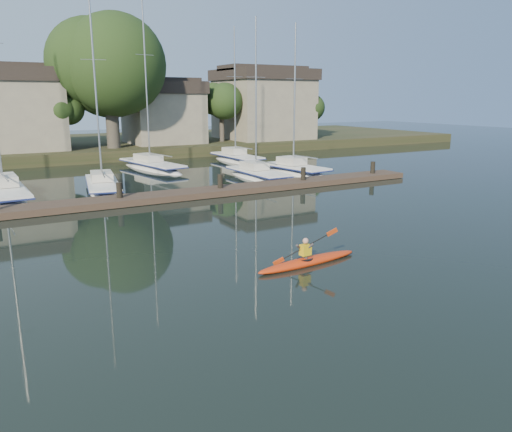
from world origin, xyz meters
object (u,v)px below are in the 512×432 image
dock (173,195)px  sailboat_2 (103,193)px  sailboat_1 (5,202)px  sailboat_6 (152,171)px  sailboat_4 (295,176)px  sailboat_7 (237,164)px  kayak (308,260)px  sailboat_3 (257,181)px

dock → sailboat_2: sailboat_2 is taller
dock → sailboat_2: 5.58m
sailboat_1 → sailboat_2: 5.50m
sailboat_2 → sailboat_6: bearing=63.0°
sailboat_1 → sailboat_4: size_ratio=1.21×
sailboat_7 → sailboat_1: bearing=-158.5°
kayak → sailboat_7: (11.00, 26.56, -0.36)m
sailboat_1 → sailboat_2: (5.50, -0.18, 0.03)m
sailboat_1 → sailboat_6: sailboat_6 is taller
dock → sailboat_6: size_ratio=2.24×
sailboat_7 → sailboat_4: bearing=-89.2°
dock → sailboat_7: sailboat_7 is taller
dock → sailboat_2: (-2.82, 4.81, -0.37)m
kayak → dock: kayak is taller
sailboat_3 → sailboat_7: 9.79m
sailboat_1 → sailboat_6: bearing=31.6°
sailboat_6 → sailboat_3: bearing=-68.7°
kayak → sailboat_2: 18.19m
dock → sailboat_3: 8.93m
sailboat_2 → sailboat_4: size_ratio=1.11×
sailboat_4 → sailboat_6: 11.66m
sailboat_2 → sailboat_7: sailboat_2 is taller
sailboat_1 → sailboat_7: 21.11m
kayak → sailboat_4: size_ratio=0.35×
dock → kayak: bearing=-89.8°
sailboat_4 → dock: bearing=-165.2°
sailboat_7 → dock: bearing=-131.5°
kayak → sailboat_1: 19.98m
sailboat_3 → sailboat_6: sailboat_6 is taller
dock → sailboat_1: (-8.31, 4.99, -0.40)m
sailboat_1 → sailboat_6: 13.41m
sailboat_6 → sailboat_1: bearing=-156.2°
sailboat_3 → sailboat_6: (-5.08, 8.32, 0.00)m
kayak → sailboat_2: sailboat_2 is taller
sailboat_7 → kayak: bearing=-114.5°
sailboat_1 → sailboat_7: sailboat_1 is taller
kayak → sailboat_2: (-2.86, 17.96, -0.33)m
sailboat_1 → sailboat_7: size_ratio=1.15×
dock → sailboat_6: (2.83, 12.45, -0.38)m
kayak → sailboat_6: size_ratio=0.28×
kayak → sailboat_3: (7.86, 17.28, -0.34)m
dock → sailboat_2: bearing=120.4°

